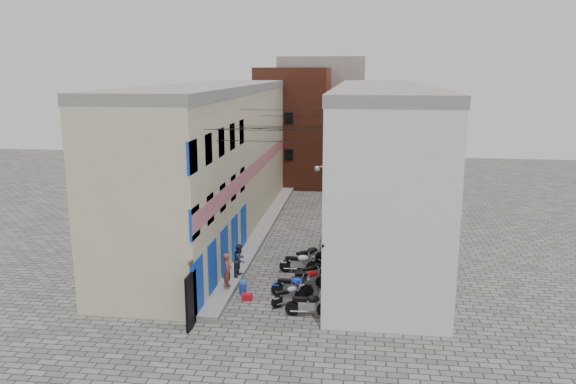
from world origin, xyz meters
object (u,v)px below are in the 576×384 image
at_px(person_b, 240,260).
at_px(water_jug_far, 243,286).
at_px(motorcycle_c, 292,285).
at_px(motorcycle_e, 314,271).
at_px(water_jug_near, 243,289).
at_px(motorcycle_d, 308,278).
at_px(motorcycle_a, 308,303).
at_px(person_a, 227,271).
at_px(motorcycle_b, 288,294).
at_px(motorcycle_f, 299,262).
at_px(motorcycle_g, 309,255).
at_px(red_crate, 247,297).

bearing_deg(person_b, water_jug_far, -150.62).
height_order(motorcycle_c, motorcycle_e, motorcycle_c).
bearing_deg(water_jug_far, water_jug_near, -80.35).
xyz_separation_m(motorcycle_d, person_b, (-3.32, 0.56, 0.50)).
distance_m(motorcycle_a, person_a, 4.30).
xyz_separation_m(motorcycle_a, person_b, (-3.60, 3.49, 0.48)).
xyz_separation_m(motorcycle_d, water_jug_far, (-2.89, -0.78, -0.27)).
bearing_deg(motorcycle_b, motorcycle_f, 138.40).
xyz_separation_m(motorcycle_e, motorcycle_g, (-0.42, 1.91, 0.11)).
xyz_separation_m(motorcycle_f, water_jug_near, (-2.18, -3.06, -0.30)).
relative_size(motorcycle_d, motorcycle_g, 0.87).
bearing_deg(water_jug_far, motorcycle_b, -27.47).
relative_size(motorcycle_c, red_crate, 4.28).
bearing_deg(water_jug_near, motorcycle_g, 56.93).
relative_size(person_a, person_b, 1.04).
xyz_separation_m(motorcycle_a, motorcycle_f, (-0.94, 4.91, 0.01)).
relative_size(motorcycle_b, person_a, 1.04).
height_order(person_a, red_crate, person_a).
bearing_deg(motorcycle_d, water_jug_near, -81.30).
relative_size(motorcycle_d, person_b, 1.17).
distance_m(motorcycle_d, water_jug_far, 3.01).
distance_m(motorcycle_e, person_b, 3.56).
xyz_separation_m(motorcycle_f, person_a, (-2.88, -3.01, 0.50)).
bearing_deg(motorcycle_g, motorcycle_e, -30.02).
bearing_deg(motorcycle_a, person_b, -135.43).
height_order(person_b, water_jug_near, person_b).
relative_size(motorcycle_f, water_jug_far, 3.73).
relative_size(motorcycle_a, water_jug_far, 3.65).
relative_size(motorcycle_a, motorcycle_e, 1.10).
bearing_deg(motorcycle_b, motorcycle_a, 2.37).
xyz_separation_m(person_a, water_jug_near, (0.70, -0.05, -0.80)).
distance_m(motorcycle_a, motorcycle_c, 2.10).
bearing_deg(water_jug_far, motorcycle_e, 30.34).
relative_size(motorcycle_a, motorcycle_g, 0.91).
relative_size(motorcycle_g, water_jug_far, 4.03).
bearing_deg(motorcycle_g, water_jug_far, -77.89).
bearing_deg(motorcycle_f, water_jug_far, -39.18).
height_order(person_b, water_jug_far, person_b).
bearing_deg(water_jug_near, motorcycle_d, 20.59).
bearing_deg(motorcycle_c, motorcycle_g, 176.03).
relative_size(motorcycle_c, motorcycle_g, 0.91).
bearing_deg(water_jug_near, person_a, 175.62).
relative_size(motorcycle_a, water_jug_near, 3.66).
distance_m(motorcycle_c, motorcycle_g, 3.95).
distance_m(motorcycle_d, red_crate, 3.04).
xyz_separation_m(motorcycle_d, red_crate, (-2.53, -1.65, -0.39)).
bearing_deg(motorcycle_f, motorcycle_a, 10.40).
bearing_deg(motorcycle_a, motorcycle_f, -170.56).
bearing_deg(person_b, motorcycle_g, -41.06).
xyz_separation_m(motorcycle_d, water_jug_near, (-2.84, -1.07, -0.27)).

